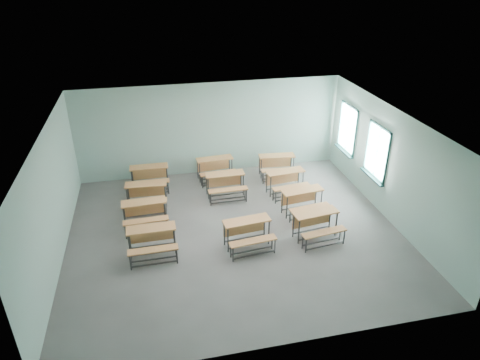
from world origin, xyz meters
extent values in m
cube|color=slate|center=(0.00, 0.00, -0.01)|extent=(9.00, 8.00, 0.02)
cube|color=white|center=(0.00, 0.00, 3.21)|extent=(9.00, 8.00, 0.02)
cube|color=#96BCAF|center=(0.00, 4.01, 1.60)|extent=(9.00, 0.02, 3.20)
cube|color=#96BCAF|center=(0.00, -4.01, 1.60)|extent=(9.00, 0.02, 3.20)
cube|color=#96BCAF|center=(-4.51, 0.00, 1.60)|extent=(0.02, 8.00, 3.20)
cube|color=#96BCAF|center=(4.51, 0.00, 1.60)|extent=(0.02, 8.00, 3.20)
cube|color=#17413E|center=(4.47, 2.80, 0.93)|extent=(0.06, 1.20, 0.06)
cube|color=#17413E|center=(4.47, 2.80, 2.47)|extent=(0.06, 1.20, 0.06)
cube|color=#17413E|center=(4.47, 2.23, 1.70)|extent=(0.06, 0.06, 1.60)
cube|color=#17413E|center=(4.47, 3.37, 1.70)|extent=(0.06, 0.06, 1.60)
cube|color=#17413E|center=(4.47, 2.80, 1.70)|extent=(0.04, 0.04, 1.48)
cube|color=#17413E|center=(4.47, 2.80, 1.70)|extent=(0.04, 1.08, 0.04)
cube|color=#17413E|center=(4.43, 2.80, 0.87)|extent=(0.14, 1.28, 0.04)
cube|color=white|center=(4.50, 2.80, 1.70)|extent=(0.01, 1.08, 1.48)
cube|color=#17413E|center=(4.47, 0.80, 0.93)|extent=(0.06, 1.20, 0.06)
cube|color=#17413E|center=(4.47, 0.80, 2.47)|extent=(0.06, 1.20, 0.06)
cube|color=#17413E|center=(4.47, 0.23, 1.70)|extent=(0.06, 0.06, 1.60)
cube|color=#17413E|center=(4.47, 1.37, 1.70)|extent=(0.06, 0.06, 1.60)
cube|color=#17413E|center=(4.47, 0.80, 1.70)|extent=(0.04, 0.04, 1.48)
cube|color=#17413E|center=(4.47, 0.80, 1.70)|extent=(0.04, 1.08, 0.04)
cube|color=#17413E|center=(4.43, 0.80, 0.87)|extent=(0.14, 1.28, 0.04)
cube|color=white|center=(4.50, 0.80, 1.70)|extent=(0.01, 1.08, 1.48)
cube|color=#C78148|center=(-2.24, -0.42, 0.75)|extent=(1.23, 0.42, 0.04)
cube|color=#C78148|center=(-2.25, -0.23, 0.44)|extent=(1.17, 0.03, 0.42)
cylinder|color=#3A3D40|center=(-2.81, -0.59, 0.36)|extent=(0.04, 0.04, 0.73)
cylinder|color=#3A3D40|center=(-1.68, -0.58, 0.36)|extent=(0.04, 0.04, 0.73)
cylinder|color=#3A3D40|center=(-2.81, -0.26, 0.36)|extent=(0.04, 0.04, 0.73)
cylinder|color=#3A3D40|center=(-1.68, -0.25, 0.36)|extent=(0.04, 0.04, 0.73)
cube|color=#3A3D40|center=(-2.24, -0.59, 0.10)|extent=(1.13, 0.04, 0.03)
cube|color=#3A3D40|center=(-2.25, -0.26, 0.10)|extent=(1.13, 0.04, 0.03)
cube|color=#C78148|center=(-2.24, -0.91, 0.44)|extent=(1.23, 0.27, 0.04)
cylinder|color=#3A3D40|center=(-2.80, -1.02, 0.21)|extent=(0.04, 0.04, 0.42)
cylinder|color=#3A3D40|center=(-1.68, -1.01, 0.21)|extent=(0.04, 0.04, 0.42)
cylinder|color=#3A3D40|center=(-2.80, -0.82, 0.21)|extent=(0.04, 0.04, 0.42)
cylinder|color=#3A3D40|center=(-1.68, -0.81, 0.21)|extent=(0.04, 0.04, 0.42)
cube|color=#3A3D40|center=(-2.24, -1.01, 0.08)|extent=(1.13, 0.04, 0.03)
cube|color=#3A3D40|center=(-2.24, -0.82, 0.08)|extent=(1.13, 0.04, 0.03)
cube|color=#C78148|center=(0.19, -0.60, 0.75)|extent=(1.27, 0.54, 0.04)
cube|color=#C78148|center=(0.17, -0.41, 0.44)|extent=(1.16, 0.14, 0.42)
cylinder|color=#3A3D40|center=(-0.35, -0.82, 0.36)|extent=(0.04, 0.04, 0.73)
cylinder|color=#3A3D40|center=(0.77, -0.70, 0.36)|extent=(0.04, 0.04, 0.73)
cylinder|color=#3A3D40|center=(-0.39, -0.49, 0.36)|extent=(0.04, 0.04, 0.73)
cylinder|color=#3A3D40|center=(0.73, -0.38, 0.36)|extent=(0.04, 0.04, 0.73)
cube|color=#3A3D40|center=(0.21, -0.76, 0.10)|extent=(1.12, 0.15, 0.03)
cube|color=#3A3D40|center=(0.17, -0.43, 0.10)|extent=(1.12, 0.15, 0.03)
cube|color=#C78148|center=(0.24, -1.09, 0.44)|extent=(1.25, 0.38, 0.04)
cylinder|color=#3A3D40|center=(-0.31, -1.24, 0.21)|extent=(0.04, 0.04, 0.42)
cylinder|color=#3A3D40|center=(0.81, -1.12, 0.21)|extent=(0.04, 0.04, 0.42)
cylinder|color=#3A3D40|center=(-0.33, -1.05, 0.21)|extent=(0.04, 0.04, 0.42)
cylinder|color=#3A3D40|center=(0.79, -0.93, 0.21)|extent=(0.04, 0.04, 0.42)
cube|color=#3A3D40|center=(0.25, -1.18, 0.08)|extent=(1.12, 0.15, 0.03)
cube|color=#3A3D40|center=(0.23, -0.99, 0.08)|extent=(1.12, 0.15, 0.03)
cube|color=#C78148|center=(2.08, -0.62, 0.75)|extent=(1.27, 0.57, 0.04)
cube|color=#C78148|center=(2.06, -0.43, 0.44)|extent=(1.16, 0.17, 0.42)
cylinder|color=#3A3D40|center=(1.55, -0.86, 0.36)|extent=(0.04, 0.04, 0.73)
cylinder|color=#3A3D40|center=(2.66, -0.71, 0.36)|extent=(0.04, 0.04, 0.73)
cylinder|color=#3A3D40|center=(1.50, -0.53, 0.36)|extent=(0.04, 0.04, 0.73)
cylinder|color=#3A3D40|center=(2.62, -0.38, 0.36)|extent=(0.04, 0.04, 0.73)
cube|color=#3A3D40|center=(2.11, -0.78, 0.10)|extent=(1.12, 0.18, 0.03)
cube|color=#3A3D40|center=(2.06, -0.46, 0.10)|extent=(1.12, 0.18, 0.03)
cube|color=#C78148|center=(2.15, -1.11, 0.44)|extent=(1.25, 0.41, 0.04)
cylinder|color=#3A3D40|center=(1.60, -1.28, 0.21)|extent=(0.04, 0.04, 0.42)
cylinder|color=#3A3D40|center=(2.72, -1.13, 0.21)|extent=(0.04, 0.04, 0.42)
cylinder|color=#3A3D40|center=(1.58, -1.08, 0.21)|extent=(0.04, 0.04, 0.42)
cylinder|color=#3A3D40|center=(2.69, -0.94, 0.21)|extent=(0.04, 0.04, 0.42)
cube|color=#3A3D40|center=(2.16, -1.20, 0.08)|extent=(1.12, 0.18, 0.03)
cube|color=#3A3D40|center=(2.14, -1.01, 0.08)|extent=(1.12, 0.18, 0.03)
cube|color=#C78148|center=(-2.40, 0.95, 0.75)|extent=(1.24, 0.46, 0.04)
cube|color=#C78148|center=(-2.41, 1.14, 0.44)|extent=(1.17, 0.07, 0.42)
cylinder|color=#3A3D40|center=(-2.96, 0.77, 0.36)|extent=(0.04, 0.04, 0.73)
cylinder|color=#3A3D40|center=(-1.83, 0.81, 0.36)|extent=(0.04, 0.04, 0.73)
cylinder|color=#3A3D40|center=(-2.97, 1.09, 0.36)|extent=(0.04, 0.04, 0.73)
cylinder|color=#3A3D40|center=(-1.84, 1.14, 0.36)|extent=(0.04, 0.04, 0.73)
cube|color=#3A3D40|center=(-2.39, 0.79, 0.10)|extent=(1.13, 0.08, 0.03)
cube|color=#3A3D40|center=(-2.41, 1.12, 0.10)|extent=(1.13, 0.08, 0.03)
cube|color=#C78148|center=(-2.38, 0.46, 0.44)|extent=(1.24, 0.31, 0.04)
cylinder|color=#3A3D40|center=(-2.94, 0.34, 0.21)|extent=(0.04, 0.04, 0.42)
cylinder|color=#3A3D40|center=(-1.81, 0.39, 0.21)|extent=(0.04, 0.04, 0.42)
cylinder|color=#3A3D40|center=(-2.95, 0.54, 0.21)|extent=(0.04, 0.04, 0.42)
cylinder|color=#3A3D40|center=(-1.82, 0.58, 0.21)|extent=(0.04, 0.04, 0.42)
cube|color=#3A3D40|center=(-2.37, 0.37, 0.08)|extent=(1.13, 0.08, 0.03)
cube|color=#3A3D40|center=(-2.38, 0.56, 0.08)|extent=(1.13, 0.08, 0.03)
cube|color=#C78148|center=(2.16, 0.63, 0.75)|extent=(1.27, 0.56, 0.04)
cube|color=#C78148|center=(2.13, 0.82, 0.44)|extent=(1.16, 0.17, 0.42)
cylinder|color=#3A3D40|center=(1.62, 0.40, 0.36)|extent=(0.04, 0.04, 0.73)
cylinder|color=#3A3D40|center=(2.74, 0.54, 0.36)|extent=(0.04, 0.04, 0.73)
cylinder|color=#3A3D40|center=(1.58, 0.72, 0.36)|extent=(0.04, 0.04, 0.73)
cylinder|color=#3A3D40|center=(2.70, 0.87, 0.36)|extent=(0.04, 0.04, 0.73)
cube|color=#3A3D40|center=(2.18, 0.47, 0.10)|extent=(1.12, 0.18, 0.03)
cube|color=#3A3D40|center=(2.14, 0.80, 0.10)|extent=(1.12, 0.18, 0.03)
cube|color=#C78148|center=(2.22, 0.15, 0.44)|extent=(1.25, 0.41, 0.04)
cylinder|color=#3A3D40|center=(1.68, -0.02, 0.21)|extent=(0.04, 0.04, 0.42)
cylinder|color=#3A3D40|center=(2.79, 0.12, 0.21)|extent=(0.04, 0.04, 0.42)
cylinder|color=#3A3D40|center=(1.65, 0.17, 0.21)|extent=(0.04, 0.04, 0.42)
cylinder|color=#3A3D40|center=(2.77, 0.32, 0.21)|extent=(0.04, 0.04, 0.42)
cube|color=#3A3D40|center=(2.24, 0.05, 0.08)|extent=(1.12, 0.18, 0.03)
cube|color=#3A3D40|center=(2.21, 0.24, 0.08)|extent=(1.12, 0.18, 0.03)
cube|color=#C78148|center=(-2.32, 2.02, 0.75)|extent=(1.26, 0.50, 0.04)
cube|color=#C78148|center=(-2.31, 2.21, 0.44)|extent=(1.17, 0.10, 0.42)
cylinder|color=#3A3D40|center=(-2.89, 1.90, 0.36)|extent=(0.04, 0.04, 0.73)
cylinder|color=#3A3D40|center=(-1.77, 1.82, 0.36)|extent=(0.04, 0.04, 0.73)
cylinder|color=#3A3D40|center=(-2.87, 2.23, 0.36)|extent=(0.04, 0.04, 0.73)
cylinder|color=#3A3D40|center=(-1.75, 2.15, 0.36)|extent=(0.04, 0.04, 0.73)
cube|color=#3A3D40|center=(-2.33, 1.86, 0.10)|extent=(1.13, 0.11, 0.03)
cube|color=#3A3D40|center=(-2.31, 2.19, 0.10)|extent=(1.13, 0.11, 0.03)
cube|color=#C78148|center=(-2.35, 1.53, 0.44)|extent=(1.24, 0.34, 0.04)
cylinder|color=#3A3D40|center=(-2.92, 1.48, 0.21)|extent=(0.04, 0.04, 0.42)
cylinder|color=#3A3D40|center=(-1.80, 1.40, 0.21)|extent=(0.04, 0.04, 0.42)
cylinder|color=#3A3D40|center=(-2.91, 1.67, 0.21)|extent=(0.04, 0.04, 0.42)
cylinder|color=#3A3D40|center=(-1.79, 1.59, 0.21)|extent=(0.04, 0.04, 0.42)
cube|color=#3A3D40|center=(-2.36, 1.44, 0.08)|extent=(1.13, 0.11, 0.03)
cube|color=#3A3D40|center=(-2.35, 1.63, 0.08)|extent=(1.13, 0.11, 0.03)
cube|color=#C78148|center=(0.13, 2.18, 0.75)|extent=(1.23, 0.42, 0.04)
cube|color=#C78148|center=(0.13, 2.37, 0.44)|extent=(1.17, 0.03, 0.42)
cylinder|color=#3A3D40|center=(-0.43, 2.01, 0.36)|extent=(0.04, 0.04, 0.73)
cylinder|color=#3A3D40|center=(0.70, 2.02, 0.36)|extent=(0.04, 0.04, 0.73)
cylinder|color=#3A3D40|center=(-0.43, 2.34, 0.36)|extent=(0.04, 0.04, 0.73)
cylinder|color=#3A3D40|center=(0.70, 2.35, 0.36)|extent=(0.04, 0.04, 0.73)
cube|color=#3A3D40|center=(0.14, 2.02, 0.10)|extent=(1.13, 0.04, 0.03)
cube|color=#3A3D40|center=(0.13, 2.34, 0.10)|extent=(1.13, 0.04, 0.03)
cube|color=#C78148|center=(0.14, 1.69, 0.44)|extent=(1.23, 0.27, 0.04)
cylinder|color=#3A3D40|center=(-0.42, 1.59, 0.21)|extent=(0.04, 0.04, 0.42)
cylinder|color=#3A3D40|center=(0.70, 1.60, 0.21)|extent=(0.04, 0.04, 0.42)
cylinder|color=#3A3D40|center=(-0.42, 1.78, 0.21)|extent=(0.04, 0.04, 0.42)
cylinder|color=#3A3D40|center=(0.70, 1.79, 0.21)|extent=(0.04, 0.04, 0.42)
cube|color=#3A3D40|center=(0.14, 1.59, 0.08)|extent=(1.13, 0.04, 0.03)
cube|color=#3A3D40|center=(0.14, 1.79, 0.08)|extent=(1.13, 0.04, 0.03)
cube|color=#C78148|center=(2.05, 1.95, 0.75)|extent=(1.27, 0.54, 0.04)
cube|color=#C78148|center=(2.03, 2.13, 0.44)|extent=(1.16, 0.15, 0.42)
cylinder|color=#3A3D40|center=(1.51, 1.72, 0.36)|extent=(0.04, 0.04, 0.73)
cylinder|color=#3A3D40|center=(2.63, 1.84, 0.36)|extent=(0.04, 0.04, 0.73)
cylinder|color=#3A3D40|center=(1.48, 2.05, 0.36)|extent=(0.04, 0.04, 0.73)
cylinder|color=#3A3D40|center=(2.60, 2.17, 0.36)|extent=(0.04, 0.04, 0.73)
cube|color=#3A3D40|center=(2.07, 1.78, 0.10)|extent=(1.12, 0.15, 0.03)
cube|color=#3A3D40|center=(2.04, 2.11, 0.10)|extent=(1.12, 0.15, 0.03)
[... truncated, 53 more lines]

